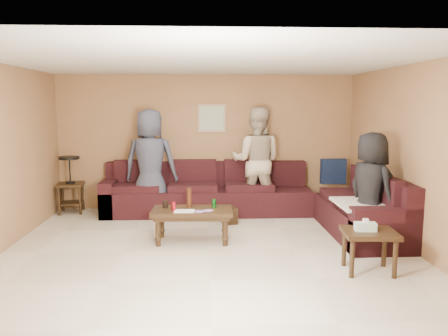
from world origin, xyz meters
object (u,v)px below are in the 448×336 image
at_px(waste_bin, 230,215).
at_px(person_middle, 256,161).
at_px(person_left, 151,163).
at_px(end_table_left, 70,184).
at_px(sectional_sofa, 255,201).
at_px(coffee_table, 192,214).
at_px(side_table_right, 369,237).
at_px(person_right, 371,189).

distance_m(waste_bin, person_middle, 1.18).
distance_m(person_left, person_middle, 1.87).
bearing_deg(end_table_left, sectional_sofa, -11.66).
xyz_separation_m(sectional_sofa, coffee_table, (-1.04, -1.12, 0.08)).
xyz_separation_m(waste_bin, person_left, (-1.35, 0.57, 0.81)).
bearing_deg(end_table_left, person_middle, -3.36).
bearing_deg(sectional_sofa, end_table_left, 168.34).
bearing_deg(sectional_sofa, person_middle, 81.77).
relative_size(end_table_left, waste_bin, 3.80).
relative_size(side_table_right, person_right, 0.41).
relative_size(end_table_left, side_table_right, 1.60).
relative_size(side_table_right, waste_bin, 2.37).
bearing_deg(waste_bin, sectional_sofa, 23.08).
bearing_deg(waste_bin, end_table_left, 162.96).
relative_size(coffee_table, person_left, 0.61).
xyz_separation_m(coffee_table, waste_bin, (0.59, 0.93, -0.27)).
height_order(person_left, person_middle, person_middle).
height_order(coffee_table, person_middle, person_middle).
bearing_deg(person_right, coffee_table, 61.03).
xyz_separation_m(sectional_sofa, waste_bin, (-0.45, -0.19, -0.19)).
distance_m(end_table_left, side_table_right, 5.30).
bearing_deg(coffee_table, person_left, 116.67).
bearing_deg(end_table_left, waste_bin, -17.04).
xyz_separation_m(sectional_sofa, side_table_right, (1.05, -2.38, 0.10)).
bearing_deg(side_table_right, sectional_sofa, 113.77).
relative_size(end_table_left, person_middle, 0.54).
height_order(coffee_table, person_right, person_right).
relative_size(coffee_table, side_table_right, 1.80).
xyz_separation_m(sectional_sofa, person_right, (1.44, -1.37, 0.47)).
xyz_separation_m(end_table_left, waste_bin, (2.83, -0.87, -0.40)).
height_order(sectional_sofa, person_left, person_left).
distance_m(end_table_left, person_middle, 3.38).
xyz_separation_m(coffee_table, end_table_left, (-2.24, 1.80, 0.14)).
height_order(coffee_table, person_left, person_left).
height_order(coffee_table, side_table_right, coffee_table).
bearing_deg(sectional_sofa, person_right, -43.49).
bearing_deg(end_table_left, person_left, -11.26).
bearing_deg(person_left, person_middle, -171.19).
height_order(end_table_left, person_left, person_left).
xyz_separation_m(waste_bin, person_right, (1.89, -1.18, 0.66)).
bearing_deg(person_left, end_table_left, -5.48).
relative_size(coffee_table, end_table_left, 1.12).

